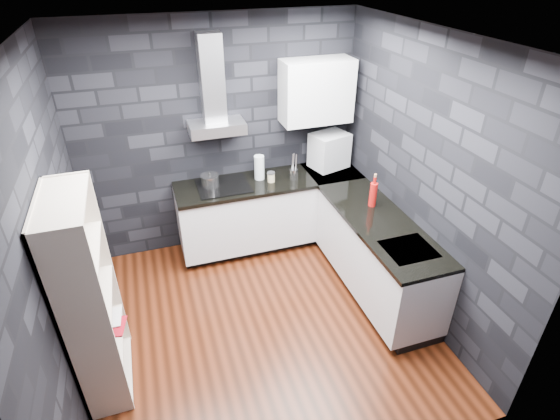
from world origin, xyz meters
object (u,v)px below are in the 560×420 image
pot (210,181)px  bookshelf (90,299)px  appliance_garage (329,150)px  fruit_bowl (88,306)px  glass_vase (259,167)px  utensil_crock (294,174)px  red_bottle (373,195)px  storage_jar (271,178)px

pot → bookshelf: size_ratio=0.11×
appliance_garage → fruit_bowl: size_ratio=2.17×
glass_vase → appliance_garage: 0.89m
utensil_crock → appliance_garage: (0.51, 0.16, 0.16)m
appliance_garage → red_bottle: 1.00m
storage_jar → bookshelf: (-1.92, -1.44, -0.05)m
glass_vase → red_bottle: size_ratio=1.10×
pot → storage_jar: 0.70m
red_bottle → utensil_crock: bearing=124.6°
storage_jar → utensil_crock: 0.27m
utensil_crock → bookshelf: 2.62m
glass_vase → utensil_crock: (0.38, -0.13, -0.08)m
bookshelf → glass_vase: bearing=32.5°
utensil_crock → bookshelf: size_ratio=0.07×
pot → storage_jar: (0.69, -0.10, -0.02)m
pot → appliance_garage: bearing=1.7°
red_bottle → bookshelf: size_ratio=0.15×
red_bottle → appliance_garage: bearing=93.7°
utensil_crock → appliance_garage: size_ratio=0.30×
storage_jar → red_bottle: size_ratio=0.39×
glass_vase → fruit_bowl: (-1.82, -1.68, -0.11)m
storage_jar → red_bottle: red_bottle is taller
utensil_crock → bookshelf: (-2.19, -1.43, -0.06)m
appliance_garage → fruit_bowl: 3.20m
glass_vase → appliance_garage: appliance_garage is taller
red_bottle → bookshelf: bearing=-168.0°
pot → storage_jar: pot is taller
utensil_crock → red_bottle: (0.58, -0.83, 0.07)m
storage_jar → glass_vase: bearing=132.9°
red_bottle → glass_vase: bearing=134.6°
glass_vase → appliance_garage: size_ratio=0.68×
storage_jar → appliance_garage: 0.81m
glass_vase → bookshelf: (-1.82, -1.56, -0.14)m
glass_vase → appliance_garage: (0.89, 0.03, 0.08)m
utensil_crock → glass_vase: bearing=160.5°
appliance_garage → bookshelf: 3.15m
bookshelf → red_bottle: bearing=3.9°
red_bottle → bookshelf: bookshelf is taller
bookshelf → appliance_garage: bearing=22.3°
red_bottle → fruit_bowl: (-2.77, -0.71, -0.09)m
pot → bookshelf: (-1.23, -1.54, -0.07)m
fruit_bowl → red_bottle: bearing=14.4°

